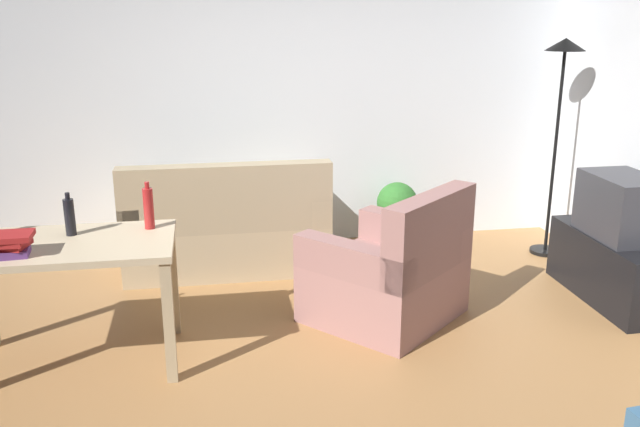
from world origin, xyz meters
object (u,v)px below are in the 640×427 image
torchiere_lamp (561,88)px  bottle_red (149,208)px  couch (227,231)px  desk (68,260)px  tv (622,206)px  tv_stand (614,268)px  armchair (391,274)px  book_stack (9,243)px  bottle_dark (70,217)px  potted_plant (397,209)px

torchiere_lamp → bottle_red: size_ratio=6.27×
couch → desk: (-0.94, -1.44, 0.34)m
tv → desk: 3.69m
tv_stand → desk: 3.71m
armchair → book_stack: size_ratio=4.67×
tv → desk: tv is taller
desk → armchair: armchair is taller
couch → armchair: (1.05, -1.16, 0.01)m
tv_stand → bottle_dark: bearing=93.1°
tv → tv_stand: bearing=90.0°
desk → armchair: size_ratio=0.97×
desk → book_stack: 0.36m
book_stack → bottle_dark: bearing=50.7°
tv → bottle_red: (-3.22, -0.14, 0.19)m
potted_plant → book_stack: bearing=-144.4°
armchair → bottle_dark: 2.07m
torchiere_lamp → desk: size_ratio=1.51×
couch → torchiere_lamp: (2.73, -0.11, 1.10)m
tv_stand → couch: bearing=67.9°
couch → potted_plant: bearing=-168.3°
desk → potted_plant: bearing=35.5°
couch → tv: same height
tv → bottle_red: bottle_red is taller
torchiere_lamp → bottle_dark: (-3.67, -1.19, -0.54)m
potted_plant → armchair: 1.54m
tv → bottle_red: bearing=92.6°
couch → bottle_dark: bearing=54.4°
tv_stand → book_stack: book_stack is taller
tv_stand → armchair: (-1.68, -0.05, 0.08)m
tv → book_stack: size_ratio=2.28×
couch → bottle_red: (-0.49, -1.25, 0.58)m
torchiere_lamp → potted_plant: size_ratio=3.18×
desk → potted_plant: (2.45, 1.75, -0.32)m
tv → torchiere_lamp: 1.22m
bottle_red → couch: bearing=68.6°
torchiere_lamp → bottle_red: (-3.22, -1.14, -0.52)m
tv → torchiere_lamp: size_ratio=0.33×
tv_stand → tv: size_ratio=1.83×
torchiere_lamp → potted_plant: 1.69m
couch → book_stack: size_ratio=6.09×
potted_plant → bottle_dark: bottle_dark is taller
desk → armchair: (2.00, 0.28, -0.33)m
bottle_dark → bottle_red: bottle_red is taller
potted_plant → armchair: size_ratio=0.46×
tv → desk: bearing=95.1°
couch → tv_stand: bearing=157.9°
tv_stand → bottle_red: (-3.22, -0.14, 0.65)m
armchair → couch: bearing=-89.6°
couch → bottle_dark: size_ratio=6.26×
bottle_red → potted_plant: bearing=38.1°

